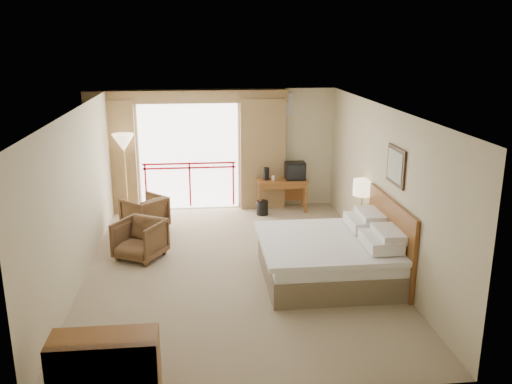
{
  "coord_description": "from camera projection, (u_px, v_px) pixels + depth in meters",
  "views": [
    {
      "loc": [
        -0.57,
        -8.54,
        3.77
      ],
      "look_at": [
        0.39,
        0.4,
        1.21
      ],
      "focal_mm": 38.0,
      "sensor_mm": 36.0,
      "label": 1
    }
  ],
  "objects": [
    {
      "name": "cup",
      "position": [
        273.0,
        178.0,
        12.0
      ],
      "size": [
        0.08,
        0.08,
        0.1
      ],
      "primitive_type": "cylinder",
      "rotation": [
        0.0,
        0.0,
        0.04
      ],
      "color": "white",
      "rests_on": "desk"
    },
    {
      "name": "wall_right",
      "position": [
        383.0,
        187.0,
        9.14
      ],
      "size": [
        0.0,
        7.0,
        7.0
      ],
      "primitive_type": "plane",
      "rotation": [
        1.57,
        0.0,
        -1.57
      ],
      "color": "beige",
      "rests_on": "ground"
    },
    {
      "name": "tv",
      "position": [
        295.0,
        171.0,
        12.06
      ],
      "size": [
        0.43,
        0.34,
        0.39
      ],
      "rotation": [
        0.0,
        0.0,
        0.25
      ],
      "color": "black",
      "rests_on": "desk"
    },
    {
      "name": "balcony_railing",
      "position": [
        190.0,
        174.0,
        12.26
      ],
      "size": [
        2.09,
        0.03,
        1.02
      ],
      "color": "red",
      "rests_on": "wall_back"
    },
    {
      "name": "floor",
      "position": [
        236.0,
        267.0,
        9.25
      ],
      "size": [
        7.0,
        7.0,
        0.0
      ],
      "primitive_type": "plane",
      "color": "gray",
      "rests_on": "ground"
    },
    {
      "name": "table_lamp",
      "position": [
        363.0,
        188.0,
        9.96
      ],
      "size": [
        0.35,
        0.35,
        0.62
      ],
      "rotation": [
        0.0,
        0.0,
        -0.28
      ],
      "color": "tan",
      "rests_on": "nightstand"
    },
    {
      "name": "phone",
      "position": [
        362.0,
        214.0,
        9.89
      ],
      "size": [
        0.23,
        0.21,
        0.09
      ],
      "primitive_type": "cube",
      "rotation": [
        0.0,
        0.0,
        -0.32
      ],
      "color": "black",
      "rests_on": "nightstand"
    },
    {
      "name": "hvac_vent",
      "position": [
        282.0,
        104.0,
        12.06
      ],
      "size": [
        0.5,
        0.04,
        0.5
      ],
      "primitive_type": "cube",
      "color": "silver",
      "rests_on": "wall_back"
    },
    {
      "name": "dresser",
      "position": [
        105.0,
        369.0,
        5.76
      ],
      "size": [
        1.14,
        0.48,
        0.76
      ],
      "rotation": [
        0.0,
        0.0,
        0.07
      ],
      "color": "brown",
      "rests_on": "floor"
    },
    {
      "name": "ceiling",
      "position": [
        234.0,
        109.0,
        8.51
      ],
      "size": [
        7.0,
        7.0,
        0.0
      ],
      "primitive_type": "plane",
      "rotation": [
        3.14,
        0.0,
        0.0
      ],
      "color": "white",
      "rests_on": "wall_back"
    },
    {
      "name": "side_table",
      "position": [
        140.0,
        227.0,
        10.17
      ],
      "size": [
        0.46,
        0.46,
        0.5
      ],
      "rotation": [
        0.0,
        0.0,
        0.25
      ],
      "color": "black",
      "rests_on": "floor"
    },
    {
      "name": "wall_front",
      "position": [
        259.0,
        283.0,
        5.54
      ],
      "size": [
        5.0,
        0.0,
        5.0
      ],
      "primitive_type": "plane",
      "rotation": [
        -1.57,
        0.0,
        0.0
      ],
      "color": "beige",
      "rests_on": "ground"
    },
    {
      "name": "curtain_right",
      "position": [
        262.0,
        154.0,
        12.2
      ],
      "size": [
        1.0,
        0.26,
        2.5
      ],
      "primitive_type": "cube",
      "color": "brown",
      "rests_on": "wall_back"
    },
    {
      "name": "armchair_near",
      "position": [
        141.0,
        258.0,
        9.64
      ],
      "size": [
        1.03,
        1.04,
        0.7
      ],
      "primitive_type": "imported",
      "rotation": [
        0.0,
        0.0,
        -0.51
      ],
      "color": "#4B311C",
      "rests_on": "floor"
    },
    {
      "name": "nightstand",
      "position": [
        361.0,
        230.0,
        10.13
      ],
      "size": [
        0.46,
        0.54,
        0.62
      ],
      "primitive_type": "cube",
      "rotation": [
        0.0,
        0.0,
        0.05
      ],
      "color": "brown",
      "rests_on": "floor"
    },
    {
      "name": "wall_left",
      "position": [
        79.0,
        196.0,
        8.63
      ],
      "size": [
        0.0,
        7.0,
        7.0
      ],
      "primitive_type": "plane",
      "rotation": [
        1.57,
        0.0,
        1.57
      ],
      "color": "beige",
      "rests_on": "ground"
    },
    {
      "name": "armchair_far",
      "position": [
        146.0,
        229.0,
        11.11
      ],
      "size": [
        1.06,
        1.06,
        0.69
      ],
      "primitive_type": "imported",
      "rotation": [
        0.0,
        0.0,
        -2.38
      ],
      "color": "#4B311C",
      "rests_on": "floor"
    },
    {
      "name": "coffee_maker",
      "position": [
        266.0,
        174.0,
        12.01
      ],
      "size": [
        0.14,
        0.14,
        0.28
      ],
      "primitive_type": "cylinder",
      "rotation": [
        0.0,
        0.0,
        -0.03
      ],
      "color": "black",
      "rests_on": "desk"
    },
    {
      "name": "book",
      "position": [
        140.0,
        219.0,
        10.13
      ],
      "size": [
        0.16,
        0.21,
        0.02
      ],
      "primitive_type": "imported",
      "rotation": [
        0.0,
        0.0,
        0.02
      ],
      "color": "white",
      "rests_on": "side_table"
    },
    {
      "name": "headboard",
      "position": [
        390.0,
        238.0,
        8.75
      ],
      "size": [
        0.06,
        2.1,
        1.3
      ],
      "primitive_type": "cube",
      "color": "brown",
      "rests_on": "wall_right"
    },
    {
      "name": "wastebasket",
      "position": [
        262.0,
        208.0,
        11.96
      ],
      "size": [
        0.27,
        0.27,
        0.32
      ],
      "primitive_type": "cylinder",
      "rotation": [
        0.0,
        0.0,
        0.05
      ],
      "color": "black",
      "rests_on": "floor"
    },
    {
      "name": "wall_back",
      "position": [
        224.0,
        149.0,
        12.23
      ],
      "size": [
        5.0,
        0.0,
        5.0
      ],
      "primitive_type": "plane",
      "rotation": [
        1.57,
        0.0,
        0.0
      ],
      "color": "beige",
      "rests_on": "ground"
    },
    {
      "name": "bed",
      "position": [
        331.0,
        256.0,
        8.73
      ],
      "size": [
        2.13,
        2.06,
        0.97
      ],
      "color": "brown",
      "rests_on": "floor"
    },
    {
      "name": "curtain_left",
      "position": [
        113.0,
        157.0,
        11.86
      ],
      "size": [
        1.0,
        0.26,
        2.5
      ],
      "primitive_type": "cube",
      "color": "brown",
      "rests_on": "wall_back"
    },
    {
      "name": "balcony_door",
      "position": [
        189.0,
        157.0,
        12.17
      ],
      "size": [
        2.4,
        0.0,
        2.4
      ],
      "primitive_type": "plane",
      "rotation": [
        1.57,
        0.0,
        0.0
      ],
      "color": "white",
      "rests_on": "wall_back"
    },
    {
      "name": "framed_art",
      "position": [
        396.0,
        166.0,
        8.43
      ],
      "size": [
        0.04,
        0.72,
        0.6
      ],
      "color": "black",
      "rests_on": "wall_right"
    },
    {
      "name": "floor_lamp",
      "position": [
        124.0,
        146.0,
        11.42
      ],
      "size": [
        0.47,
        0.47,
        1.83
      ],
      "rotation": [
        0.0,
        0.0,
        -0.26
      ],
      "color": "tan",
      "rests_on": "floor"
    },
    {
      "name": "desk",
      "position": [
        281.0,
        186.0,
        12.18
      ],
      "size": [
        1.12,
        0.54,
        0.73
      ],
      "rotation": [
        0.0,
        0.0,
        0.05
      ],
      "color": "brown",
      "rests_on": "floor"
    },
    {
      "name": "valance",
      "position": [
        187.0,
        97.0,
        11.71
      ],
      "size": [
        4.4,
        0.22,
        0.28
      ],
      "primitive_type": "cube",
      "color": "brown",
      "rests_on": "wall_back"
    }
  ]
}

